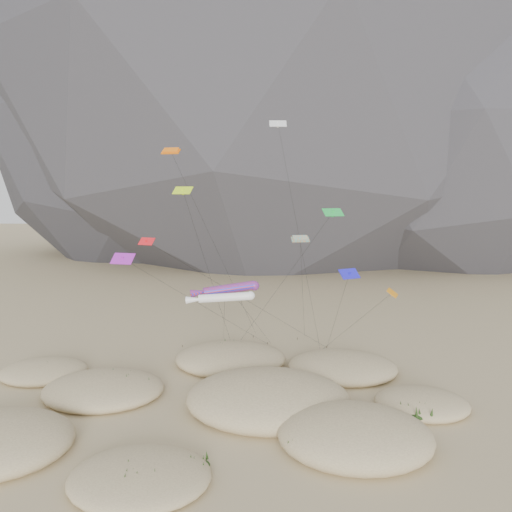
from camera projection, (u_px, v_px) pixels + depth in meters
The scene contains 10 objects.
ground at pixel (223, 422), 46.86m from camera, with size 500.00×500.00×0.00m, color #CCB789.
rock_headland at pixel (286, 21), 154.04m from camera, with size 226.37×148.64×177.50m.
dunes at pixel (222, 399), 50.19m from camera, with size 51.52×35.92×4.13m.
dune_grass at pixel (219, 400), 49.58m from camera, with size 41.61×30.36×1.53m.
kite_stakes at pixel (262, 344), 69.58m from camera, with size 19.95×5.93×0.30m.
rainbow_tube_kite at pixel (227, 289), 57.12m from camera, with size 9.09×13.65×11.16m.
white_tube_kite at pixel (222, 298), 54.08m from camera, with size 7.54×17.88×10.72m.
orange_parafoil at pixel (173, 155), 59.88m from camera, with size 10.73×13.38×26.59m.
multi_parafoil at pixel (300, 241), 54.75m from camera, with size 2.56×18.13×16.67m.
delta_kites at pixel (254, 231), 55.98m from camera, with size 30.99×18.44×29.88m.
Camera 1 is at (5.35, -44.07, 21.86)m, focal length 35.00 mm.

